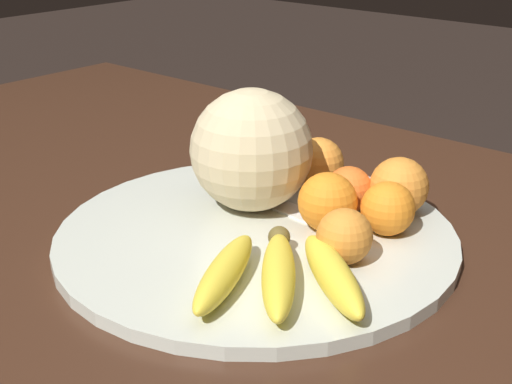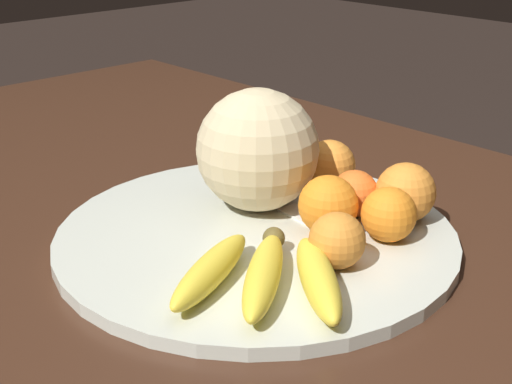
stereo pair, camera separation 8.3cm
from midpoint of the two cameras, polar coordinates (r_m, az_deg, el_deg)
The scene contains 11 objects.
kitchen_table at distance 0.93m, azimuth -2.25°, elevation -7.63°, with size 1.70×1.09×0.76m.
fruit_bowl at distance 0.86m, azimuth 2.79°, elevation -3.57°, with size 0.48×0.48×0.02m.
melon at distance 0.89m, azimuth 2.81°, elevation 3.34°, with size 0.15×0.15×0.15m.
banana_bunch at distance 0.72m, azimuth 4.17°, elevation -6.62°, with size 0.21×0.21×0.04m.
orange_front_left at distance 0.89m, azimuth 14.51°, elevation -0.10°, with size 0.07×0.07×0.07m.
orange_front_right at distance 0.97m, azimuth 8.37°, elevation 2.06°, with size 0.07×0.07×0.07m.
orange_mid_center at distance 0.84m, azimuth 8.63°, elevation -1.10°, with size 0.07×0.07×0.07m.
orange_back_left at distance 0.90m, azimuth 10.55°, elevation -0.17°, with size 0.06×0.06×0.06m.
orange_back_right at distance 0.77m, azimuth 9.60°, elevation -3.92°, with size 0.06×0.06×0.06m.
orange_top_small at distance 0.84m, azimuth 13.39°, elevation -1.82°, with size 0.06×0.06×0.06m.
produce_tag at distance 0.89m, azimuth 7.12°, elevation -2.22°, with size 0.10×0.04×0.00m.
Camera 2 is at (-0.64, 0.49, 1.15)m, focal length 50.00 mm.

